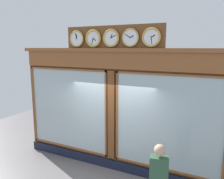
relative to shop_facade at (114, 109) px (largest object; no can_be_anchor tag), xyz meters
The scene contains 1 object.
shop_facade is the anchor object (origin of this frame).
Camera 1 is at (-2.76, 5.53, 3.50)m, focal length 36.60 mm.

